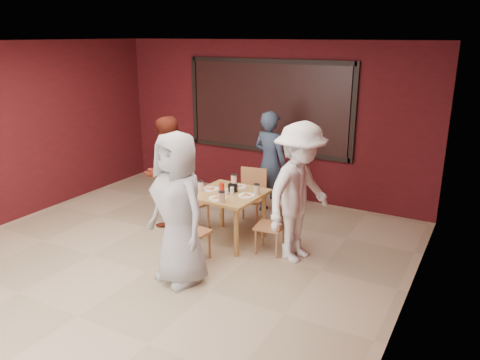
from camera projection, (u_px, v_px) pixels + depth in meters
The scene contains 11 objects.
floor at pixel (146, 272), 5.93m from camera, with size 7.00×7.00×0.00m, color tan.
window_blinds at pixel (267, 107), 8.32m from camera, with size 3.00×0.02×1.50m, color black.
dining_table at pixel (228, 198), 6.66m from camera, with size 0.98×0.98×0.89m.
chair_front at pixel (190, 230), 6.08m from camera, with size 0.41×0.41×0.79m.
chair_back at pixel (251, 193), 7.35m from camera, with size 0.49×0.49×0.88m.
chair_left at pixel (189, 199), 7.15m from camera, with size 0.49×0.49×0.84m.
chair_right at pixel (274, 223), 6.34m from camera, with size 0.41×0.41×0.77m.
diner_front at pixel (178, 209), 5.47m from camera, with size 0.91×0.59×1.85m, color #A2A2A2.
diner_back at pixel (270, 163), 7.69m from camera, with size 0.63×0.41×1.72m, color #303F57.
diner_left at pixel (167, 172), 7.21m from camera, with size 0.83×0.65×1.71m, color maroon.
diner_right at pixel (299, 193), 6.04m from camera, with size 1.20×0.69×1.85m, color white.
Camera 1 is at (3.63, -4.06, 2.89)m, focal length 35.00 mm.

